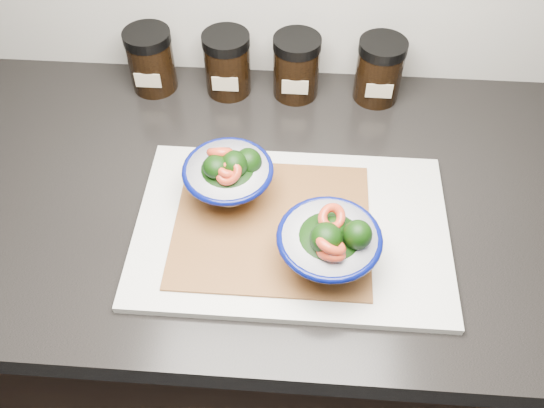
# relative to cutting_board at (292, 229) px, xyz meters

# --- Properties ---
(cabinet) EXTENTS (3.43, 0.58, 0.86)m
(cabinet) POSITION_rel_cutting_board_xyz_m (-0.09, 0.07, -0.48)
(cabinet) COLOR black
(cabinet) RESTS_ON ground
(countertop) EXTENTS (3.50, 0.60, 0.04)m
(countertop) POSITION_rel_cutting_board_xyz_m (-0.09, 0.07, -0.03)
(countertop) COLOR black
(countertop) RESTS_ON cabinet
(cutting_board) EXTENTS (0.45, 0.30, 0.01)m
(cutting_board) POSITION_rel_cutting_board_xyz_m (0.00, 0.00, 0.00)
(cutting_board) COLOR silver
(cutting_board) RESTS_ON countertop
(bamboo_mat) EXTENTS (0.28, 0.24, 0.00)m
(bamboo_mat) POSITION_rel_cutting_board_xyz_m (-0.03, 0.00, 0.01)
(bamboo_mat) COLOR #9A602E
(bamboo_mat) RESTS_ON cutting_board
(bowl_left) EXTENTS (0.13, 0.13, 0.10)m
(bowl_left) POSITION_rel_cutting_board_xyz_m (-0.09, 0.05, 0.05)
(bowl_left) COLOR white
(bowl_left) RESTS_ON bamboo_mat
(bowl_right) EXTENTS (0.14, 0.14, 0.10)m
(bowl_right) POSITION_rel_cutting_board_xyz_m (0.05, -0.06, 0.05)
(bowl_right) COLOR white
(bowl_right) RESTS_ON bamboo_mat
(spice_jar_a) EXTENTS (0.08, 0.08, 0.11)m
(spice_jar_a) POSITION_rel_cutting_board_xyz_m (-0.26, 0.31, 0.05)
(spice_jar_a) COLOR black
(spice_jar_a) RESTS_ON countertop
(spice_jar_b) EXTENTS (0.08, 0.08, 0.11)m
(spice_jar_b) POSITION_rel_cutting_board_xyz_m (-0.13, 0.31, 0.05)
(spice_jar_b) COLOR black
(spice_jar_b) RESTS_ON countertop
(spice_jar_c) EXTENTS (0.08, 0.08, 0.11)m
(spice_jar_c) POSITION_rel_cutting_board_xyz_m (-0.01, 0.31, 0.05)
(spice_jar_c) COLOR black
(spice_jar_c) RESTS_ON countertop
(spice_jar_d) EXTENTS (0.08, 0.08, 0.11)m
(spice_jar_d) POSITION_rel_cutting_board_xyz_m (0.13, 0.31, 0.05)
(spice_jar_d) COLOR black
(spice_jar_d) RESTS_ON countertop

